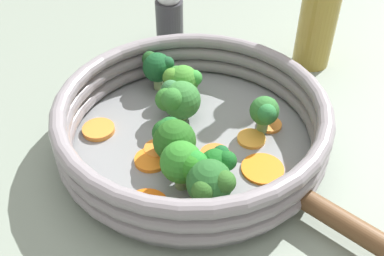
% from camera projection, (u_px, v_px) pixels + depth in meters
% --- Properties ---
extents(ground_plane, '(4.00, 4.00, 0.00)m').
position_uv_depth(ground_plane, '(192.00, 145.00, 0.51)').
color(ground_plane, gray).
extents(skillet, '(0.28, 0.28, 0.01)m').
position_uv_depth(skillet, '(192.00, 142.00, 0.51)').
color(skillet, gray).
rests_on(skillet, ground_plane).
extents(skillet_rim_wall, '(0.30, 0.30, 0.05)m').
position_uv_depth(skillet_rim_wall, '(192.00, 119.00, 0.49)').
color(skillet_rim_wall, gray).
rests_on(skillet_rim_wall, skillet).
extents(skillet_rivet_left, '(0.01, 0.01, 0.01)m').
position_uv_depth(skillet_rivet_left, '(277.00, 211.00, 0.42)').
color(skillet_rivet_left, gray).
rests_on(skillet_rivet_left, skillet).
extents(skillet_rivet_right, '(0.01, 0.01, 0.01)m').
position_uv_depth(skillet_rivet_right, '(305.00, 182.00, 0.45)').
color(skillet_rivet_right, gray).
rests_on(skillet_rivet_right, skillet).
extents(carrot_slice_0, '(0.05, 0.05, 0.01)m').
position_uv_depth(carrot_slice_0, '(99.00, 130.00, 0.51)').
color(carrot_slice_0, orange).
rests_on(carrot_slice_0, skillet).
extents(carrot_slice_1, '(0.04, 0.04, 0.00)m').
position_uv_depth(carrot_slice_1, '(251.00, 139.00, 0.50)').
color(carrot_slice_1, gold).
rests_on(carrot_slice_1, skillet).
extents(carrot_slice_2, '(0.03, 0.03, 0.00)m').
position_uv_depth(carrot_slice_2, '(269.00, 125.00, 0.52)').
color(carrot_slice_2, orange).
rests_on(carrot_slice_2, skillet).
extents(carrot_slice_3, '(0.06, 0.06, 0.00)m').
position_uv_depth(carrot_slice_3, '(200.00, 214.00, 0.42)').
color(carrot_slice_3, orange).
rests_on(carrot_slice_3, skillet).
extents(carrot_slice_4, '(0.05, 0.05, 0.00)m').
position_uv_depth(carrot_slice_4, '(217.00, 154.00, 0.48)').
color(carrot_slice_4, orange).
rests_on(carrot_slice_4, skillet).
extents(carrot_slice_5, '(0.05, 0.05, 0.00)m').
position_uv_depth(carrot_slice_5, '(262.00, 169.00, 0.47)').
color(carrot_slice_5, orange).
rests_on(carrot_slice_5, skillet).
extents(carrot_slice_6, '(0.06, 0.06, 0.00)m').
position_uv_depth(carrot_slice_6, '(146.00, 207.00, 0.43)').
color(carrot_slice_6, '#D85C0F').
rests_on(carrot_slice_6, skillet).
extents(carrot_slice_7, '(0.05, 0.05, 0.00)m').
position_uv_depth(carrot_slice_7, '(153.00, 161.00, 0.48)').
color(carrot_slice_7, orange).
rests_on(carrot_slice_7, skillet).
extents(carrot_slice_8, '(0.04, 0.04, 0.01)m').
position_uv_depth(carrot_slice_8, '(158.00, 149.00, 0.49)').
color(carrot_slice_8, orange).
rests_on(carrot_slice_8, skillet).
extents(broccoli_floret_0, '(0.05, 0.04, 0.05)m').
position_uv_depth(broccoli_floret_0, '(185.00, 164.00, 0.43)').
color(broccoli_floret_0, '#64844B').
rests_on(broccoli_floret_0, skillet).
extents(broccoli_floret_1, '(0.04, 0.04, 0.05)m').
position_uv_depth(broccoli_floret_1, '(182.00, 80.00, 0.54)').
color(broccoli_floret_1, '#709550').
rests_on(broccoli_floret_1, skillet).
extents(broccoli_floret_2, '(0.04, 0.04, 0.05)m').
position_uv_depth(broccoli_floret_2, '(265.00, 112.00, 0.50)').
color(broccoli_floret_2, '#749458').
rests_on(broccoli_floret_2, skillet).
extents(broccoli_floret_3, '(0.04, 0.04, 0.05)m').
position_uv_depth(broccoli_floret_3, '(157.00, 67.00, 0.56)').
color(broccoli_floret_3, '#83A363').
rests_on(broccoli_floret_3, skillet).
extents(broccoli_floret_4, '(0.03, 0.04, 0.04)m').
position_uv_depth(broccoli_floret_4, '(219.00, 163.00, 0.44)').
color(broccoli_floret_4, '#6B9751').
rests_on(broccoli_floret_4, skillet).
extents(broccoli_floret_5, '(0.05, 0.05, 0.05)m').
position_uv_depth(broccoli_floret_5, '(172.00, 137.00, 0.47)').
color(broccoli_floret_5, '#7A9B59').
rests_on(broccoli_floret_5, skillet).
extents(broccoli_floret_6, '(0.05, 0.05, 0.06)m').
position_uv_depth(broccoli_floret_6, '(210.00, 184.00, 0.41)').
color(broccoli_floret_6, '#608548').
rests_on(broccoli_floret_6, skillet).
extents(broccoli_floret_7, '(0.05, 0.05, 0.05)m').
position_uv_depth(broccoli_floret_7, '(178.00, 99.00, 0.52)').
color(broccoli_floret_7, '#74A854').
rests_on(broccoli_floret_7, skillet).
extents(salt_shaker, '(0.04, 0.04, 0.10)m').
position_uv_depth(salt_shaker, '(169.00, 15.00, 0.65)').
color(salt_shaker, '#333338').
rests_on(salt_shaker, ground_plane).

